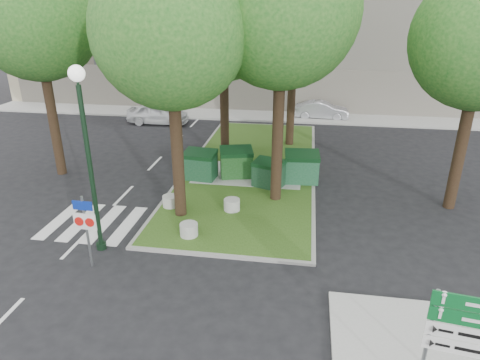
% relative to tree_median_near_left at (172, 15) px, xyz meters
% --- Properties ---
extents(ground, '(120.00, 120.00, 0.00)m').
position_rel_tree_median_near_left_xyz_m(ground, '(1.41, -2.56, -7.32)').
color(ground, black).
rests_on(ground, ground).
extents(median_island, '(6.00, 16.00, 0.12)m').
position_rel_tree_median_near_left_xyz_m(median_island, '(1.91, 5.44, -7.26)').
color(median_island, '#284915').
rests_on(median_island, ground).
extents(median_kerb, '(6.30, 16.30, 0.10)m').
position_rel_tree_median_near_left_xyz_m(median_kerb, '(1.91, 5.44, -7.27)').
color(median_kerb, gray).
rests_on(median_kerb, ground).
extents(sidewalk_corner, '(5.00, 4.00, 0.12)m').
position_rel_tree_median_near_left_xyz_m(sidewalk_corner, '(7.91, -6.06, -7.26)').
color(sidewalk_corner, '#999993').
rests_on(sidewalk_corner, ground).
extents(building_sidewalk, '(42.00, 3.00, 0.12)m').
position_rel_tree_median_near_left_xyz_m(building_sidewalk, '(1.41, 15.94, -7.26)').
color(building_sidewalk, '#999993').
rests_on(building_sidewalk, ground).
extents(zebra_crossing, '(5.00, 3.00, 0.01)m').
position_rel_tree_median_near_left_xyz_m(zebra_crossing, '(-2.34, -1.06, -7.31)').
color(zebra_crossing, silver).
rests_on(zebra_crossing, ground).
extents(tree_median_near_left, '(5.20, 5.20, 10.53)m').
position_rel_tree_median_near_left_xyz_m(tree_median_near_left, '(0.00, 0.00, 0.00)').
color(tree_median_near_left, black).
rests_on(tree_median_near_left, ground).
extents(tree_median_mid, '(4.80, 4.80, 9.99)m').
position_rel_tree_median_near_left_xyz_m(tree_median_mid, '(0.50, 6.50, -0.34)').
color(tree_median_mid, black).
rests_on(tree_median_mid, ground).
extents(tree_street_left, '(5.40, 5.40, 11.00)m').
position_rel_tree_median_near_left_xyz_m(tree_street_left, '(-7.00, 3.50, 0.33)').
color(tree_street_left, black).
rests_on(tree_street_left, ground).
extents(dumpster_a, '(1.56, 1.17, 1.35)m').
position_rel_tree_median_near_left_xyz_m(dumpster_a, '(-0.20, 3.59, -6.55)').
color(dumpster_a, '#0F381E').
rests_on(dumpster_a, median_island).
extents(dumpster_b, '(1.72, 1.39, 1.39)m').
position_rel_tree_median_near_left_xyz_m(dumpster_b, '(1.40, 4.11, -6.53)').
color(dumpster_b, '#134214').
rests_on(dumpster_b, median_island).
extents(dumpster_c, '(1.55, 1.31, 1.23)m').
position_rel_tree_median_near_left_xyz_m(dumpster_c, '(3.00, 3.18, -6.61)').
color(dumpster_c, black).
rests_on(dumpster_c, median_island).
extents(dumpster_d, '(1.61, 1.19, 1.42)m').
position_rel_tree_median_near_left_xyz_m(dumpster_d, '(4.41, 3.95, -6.51)').
color(dumpster_d, '#16492B').
rests_on(dumpster_d, median_island).
extents(bollard_left, '(0.62, 0.62, 0.44)m').
position_rel_tree_median_near_left_xyz_m(bollard_left, '(-0.69, 0.53, -6.98)').
color(bollard_left, '#AAAAA4').
rests_on(bollard_left, median_island).
extents(bollard_right, '(0.63, 0.63, 0.45)m').
position_rel_tree_median_near_left_xyz_m(bollard_right, '(1.80, 0.58, -6.97)').
color(bollard_right, '#A7A8A2').
rests_on(bollard_right, median_island).
extents(bollard_mid, '(0.63, 0.63, 0.45)m').
position_rel_tree_median_near_left_xyz_m(bollard_mid, '(0.66, -1.61, -6.97)').
color(bollard_mid, '#A3A39E').
rests_on(bollard_mid, median_island).
extents(litter_bin, '(0.36, 0.36, 0.64)m').
position_rel_tree_median_near_left_xyz_m(litter_bin, '(4.61, 5.53, -6.88)').
color(litter_bin, gold).
rests_on(litter_bin, median_island).
extents(street_lamp, '(0.48, 0.48, 6.06)m').
position_rel_tree_median_near_left_xyz_m(street_lamp, '(-2.09, -2.72, -3.51)').
color(street_lamp, black).
rests_on(street_lamp, ground).
extents(traffic_sign_pole, '(0.73, 0.08, 2.42)m').
position_rel_tree_median_near_left_xyz_m(traffic_sign_pole, '(-1.92, -3.74, -5.76)').
color(traffic_sign_pole, slate).
rests_on(traffic_sign_pole, ground).
extents(directional_sign, '(1.34, 0.26, 2.70)m').
position_rel_tree_median_near_left_xyz_m(directional_sign, '(7.63, -7.42, -5.41)').
color(directional_sign, slate).
rests_on(directional_sign, sidewalk_corner).
extents(car_white, '(4.14, 1.68, 1.41)m').
position_rel_tree_median_near_left_xyz_m(car_white, '(-5.45, 12.94, -6.61)').
color(car_white, silver).
rests_on(car_white, ground).
extents(car_silver, '(3.79, 1.47, 1.23)m').
position_rel_tree_median_near_left_xyz_m(car_silver, '(5.55, 16.05, -6.70)').
color(car_silver, '#A1A2A9').
rests_on(car_silver, ground).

